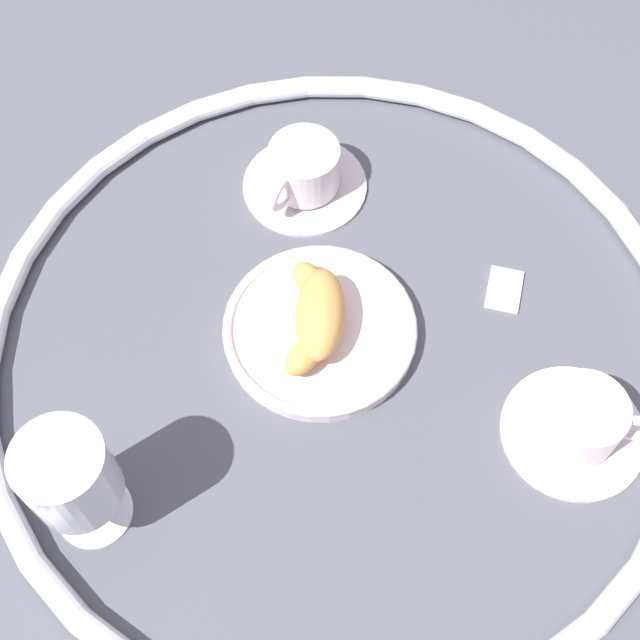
# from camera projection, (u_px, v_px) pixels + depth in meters

# --- Properties ---
(ground_plane) EXTENTS (2.20, 2.20, 0.00)m
(ground_plane) POSITION_uv_depth(u_px,v_px,m) (336.00, 349.00, 0.87)
(ground_plane) COLOR #4C4F56
(table_chrome_rim) EXTENTS (0.70, 0.70, 0.02)m
(table_chrome_rim) POSITION_uv_depth(u_px,v_px,m) (336.00, 343.00, 0.86)
(table_chrome_rim) COLOR silver
(table_chrome_rim) RESTS_ON ground_plane
(pastry_plate) EXTENTS (0.19, 0.19, 0.02)m
(pastry_plate) POSITION_uv_depth(u_px,v_px,m) (320.00, 330.00, 0.87)
(pastry_plate) COLOR silver
(pastry_plate) RESTS_ON ground_plane
(croissant_large) EXTENTS (0.14, 0.07, 0.04)m
(croissant_large) POSITION_uv_depth(u_px,v_px,m) (317.00, 315.00, 0.85)
(croissant_large) COLOR #D6994C
(croissant_large) RESTS_ON pastry_plate
(coffee_cup_near) EXTENTS (0.14, 0.14, 0.06)m
(coffee_cup_near) POSITION_uv_depth(u_px,v_px,m) (581.00, 423.00, 0.81)
(coffee_cup_near) COLOR silver
(coffee_cup_near) RESTS_ON ground_plane
(coffee_cup_far) EXTENTS (0.14, 0.14, 0.06)m
(coffee_cup_far) POSITION_uv_depth(u_px,v_px,m) (304.00, 172.00, 0.95)
(coffee_cup_far) COLOR silver
(coffee_cup_far) RESTS_ON ground_plane
(juice_glass_left) EXTENTS (0.08, 0.08, 0.14)m
(juice_glass_left) POSITION_uv_depth(u_px,v_px,m) (70.00, 477.00, 0.71)
(juice_glass_left) COLOR white
(juice_glass_left) RESTS_ON ground_plane
(sugar_packet) EXTENTS (0.05, 0.04, 0.01)m
(sugar_packet) POSITION_uv_depth(u_px,v_px,m) (505.00, 288.00, 0.90)
(sugar_packet) COLOR white
(sugar_packet) RESTS_ON ground_plane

